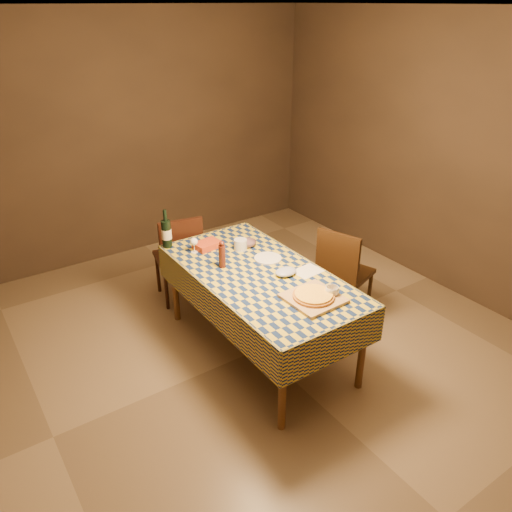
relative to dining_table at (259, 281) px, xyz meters
name	(u,v)px	position (x,y,z in m)	size (l,w,h in m)	color
room	(260,206)	(0.00, 0.00, 0.66)	(5.00, 5.10, 2.70)	brown
dining_table	(259,281)	(0.00, 0.00, 0.00)	(0.94, 1.84, 0.77)	brown
cutting_board	(313,298)	(0.09, -0.56, 0.09)	(0.38, 0.38, 0.02)	#AD8551
pizza	(313,295)	(0.09, -0.56, 0.11)	(0.34, 0.34, 0.03)	#9F5E1A
pepper_mill	(222,255)	(-0.20, 0.25, 0.19)	(0.06, 0.06, 0.24)	#481A10
bowl	(248,244)	(0.19, 0.46, 0.10)	(0.15, 0.15, 0.05)	#634853
wine_glass	(194,242)	(-0.26, 0.62, 0.17)	(0.07, 0.07, 0.14)	white
wine_bottle	(167,233)	(-0.41, 0.86, 0.21)	(0.10, 0.10, 0.35)	black
deli_tub	(241,244)	(0.10, 0.44, 0.12)	(0.11, 0.11, 0.10)	silver
takeout_container	(207,245)	(-0.12, 0.64, 0.10)	(0.23, 0.16, 0.06)	#B43A17
white_plate	(268,258)	(0.19, 0.16, 0.08)	(0.23, 0.23, 0.01)	white
tumbler	(332,292)	(0.24, -0.60, 0.12)	(0.10, 0.10, 0.08)	white
flour_patch	(308,271)	(0.34, -0.20, 0.08)	(0.23, 0.17, 0.00)	silver
flour_bag	(286,272)	(0.16, -0.15, 0.10)	(0.18, 0.14, 0.05)	#939EBD
chair_far	(180,254)	(-0.18, 1.11, -0.17)	(0.50, 0.50, 0.93)	black
chair_right	(342,270)	(0.92, -0.02, -0.17)	(0.54, 0.53, 0.93)	black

